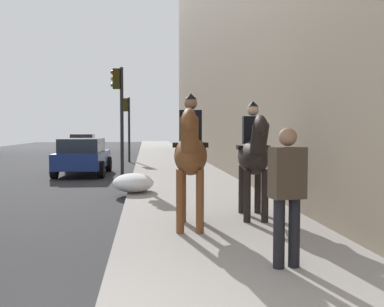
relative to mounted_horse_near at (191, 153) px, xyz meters
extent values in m
ellipsoid|color=brown|center=(0.08, -0.01, -0.04)|extent=(1.56, 0.74, 0.66)
cylinder|color=brown|center=(-0.39, -0.11, -0.76)|extent=(0.13, 0.13, 1.04)
cylinder|color=brown|center=(-0.35, 0.21, -0.76)|extent=(0.13, 0.13, 1.04)
cylinder|color=brown|center=(0.51, -0.23, -0.76)|extent=(0.13, 0.13, 1.04)
cylinder|color=brown|center=(0.55, 0.09, -0.76)|extent=(0.13, 0.13, 1.04)
cylinder|color=brown|center=(-0.69, 0.09, 0.31)|extent=(0.66, 0.36, 0.68)
ellipsoid|color=brown|center=(-0.89, 0.11, 0.55)|extent=(0.65, 0.30, 0.49)
cylinder|color=black|center=(0.79, -0.10, -0.14)|extent=(0.29, 0.13, 0.55)
cube|color=black|center=(0.13, -0.02, 0.14)|extent=(0.51, 0.65, 0.08)
cube|color=black|center=(0.13, -0.02, 0.45)|extent=(0.33, 0.41, 0.55)
sphere|color=#8C664C|center=(0.13, -0.02, 0.85)|extent=(0.22, 0.22, 0.22)
cone|color=black|center=(0.13, -0.02, 0.97)|extent=(0.22, 0.22, 0.10)
ellipsoid|color=black|center=(0.81, -1.27, -0.12)|extent=(1.55, 0.72, 0.66)
cylinder|color=black|center=(0.35, -1.38, -0.80)|extent=(0.13, 0.13, 0.96)
cylinder|color=black|center=(0.38, -1.06, -0.80)|extent=(0.13, 0.13, 0.96)
cylinder|color=black|center=(1.24, -1.48, -0.80)|extent=(0.13, 0.13, 0.96)
cylinder|color=black|center=(1.28, -1.16, -0.80)|extent=(0.13, 0.13, 0.96)
cylinder|color=black|center=(0.04, -1.19, 0.23)|extent=(0.66, 0.35, 0.68)
ellipsoid|color=black|center=(-0.16, -1.17, 0.48)|extent=(0.65, 0.29, 0.49)
cylinder|color=black|center=(1.52, -1.35, -0.22)|extent=(0.29, 0.13, 0.55)
cube|color=black|center=(0.86, -1.28, 0.06)|extent=(0.50, 0.64, 0.08)
cube|color=black|center=(0.86, -1.28, 0.38)|extent=(0.32, 0.41, 0.55)
sphere|color=#D8AD8C|center=(0.86, -1.28, 0.77)|extent=(0.22, 0.22, 0.22)
cone|color=black|center=(0.86, -1.28, 0.89)|extent=(0.22, 0.22, 0.10)
cylinder|color=black|center=(-2.29, -0.84, -0.85)|extent=(0.14, 0.14, 0.85)
cylinder|color=black|center=(-2.26, -1.04, -0.85)|extent=(0.14, 0.14, 0.85)
cube|color=#3F3326|center=(-2.28, -0.94, -0.12)|extent=(0.31, 0.43, 0.62)
sphere|color=#8C664C|center=(-2.28, -0.94, 0.31)|extent=(0.22, 0.22, 0.22)
cube|color=maroon|center=(25.01, 5.23, -0.78)|extent=(4.35, 1.87, 0.60)
cube|color=#262D38|center=(25.27, 5.24, -0.22)|extent=(2.14, 1.60, 0.52)
cylinder|color=black|center=(23.70, 4.32, -1.08)|extent=(0.65, 0.24, 0.64)
cylinder|color=black|center=(23.65, 6.06, -1.08)|extent=(0.65, 0.24, 0.64)
cylinder|color=black|center=(26.37, 4.39, -1.08)|extent=(0.65, 0.24, 0.64)
cylinder|color=black|center=(26.32, 6.14, -1.08)|extent=(0.65, 0.24, 0.64)
cube|color=navy|center=(10.39, 3.19, -0.78)|extent=(4.11, 1.79, 0.60)
cube|color=#262D38|center=(10.14, 3.20, -0.22)|extent=(2.31, 1.54, 0.52)
cylinder|color=black|center=(11.67, 4.00, -1.08)|extent=(0.65, 0.24, 0.64)
cylinder|color=black|center=(11.62, 2.32, -1.08)|extent=(0.65, 0.24, 0.64)
cylinder|color=black|center=(9.15, 4.06, -1.08)|extent=(0.65, 0.24, 0.64)
cylinder|color=black|center=(9.10, 2.38, -1.08)|extent=(0.65, 0.24, 0.64)
cylinder|color=black|center=(8.39, 1.58, 0.58)|extent=(0.12, 0.12, 3.95)
cube|color=#2D280C|center=(8.39, 1.76, 2.16)|extent=(0.20, 0.24, 0.70)
sphere|color=red|center=(8.39, 1.89, 2.38)|extent=(0.14, 0.14, 0.14)
sphere|color=orange|center=(8.39, 1.89, 2.16)|extent=(0.14, 0.14, 0.14)
sphere|color=green|center=(8.39, 1.89, 1.94)|extent=(0.14, 0.14, 0.14)
cylinder|color=black|center=(17.05, 1.64, 0.36)|extent=(0.12, 0.12, 3.51)
cube|color=#2D280C|center=(17.05, 1.82, 1.72)|extent=(0.20, 0.24, 0.70)
sphere|color=red|center=(17.05, 1.95, 1.94)|extent=(0.14, 0.14, 0.14)
sphere|color=orange|center=(17.05, 1.95, 1.72)|extent=(0.14, 0.14, 0.14)
sphere|color=green|center=(17.05, 1.95, 1.50)|extent=(0.14, 0.14, 0.14)
ellipsoid|color=white|center=(4.56, 1.09, -1.03)|extent=(1.42, 1.10, 0.49)
camera|label=1|loc=(-7.50, 0.75, 0.41)|focal=41.92mm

